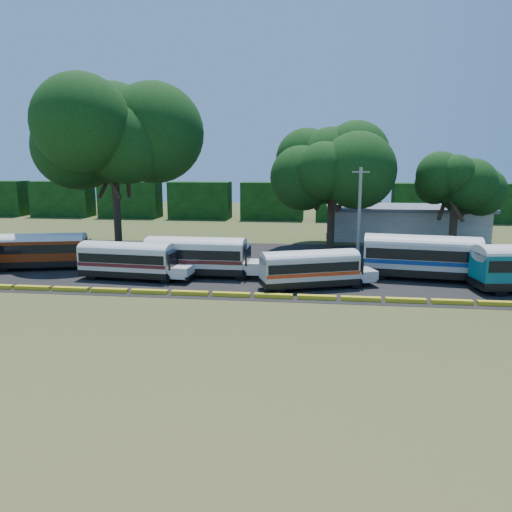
# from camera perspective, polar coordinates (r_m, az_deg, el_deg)

# --- Properties ---
(ground) EXTENTS (160.00, 160.00, 0.00)m
(ground) POSITION_cam_1_polar(r_m,az_deg,el_deg) (34.79, -5.56, -4.99)
(ground) COLOR #304D19
(ground) RESTS_ON ground
(asphalt_strip) EXTENTS (64.00, 24.00, 0.02)m
(asphalt_strip) POSITION_cam_1_polar(r_m,az_deg,el_deg) (46.07, -1.07, -0.98)
(asphalt_strip) COLOR black
(asphalt_strip) RESTS_ON ground
(curb) EXTENTS (53.70, 0.45, 0.30)m
(curb) POSITION_cam_1_polar(r_m,az_deg,el_deg) (35.69, -5.21, -4.32)
(curb) COLOR yellow
(curb) RESTS_ON ground
(terminal_building) EXTENTS (19.00, 9.00, 4.00)m
(terminal_building) POSITION_cam_1_polar(r_m,az_deg,el_deg) (63.92, 16.64, 3.74)
(terminal_building) COLOR silver
(terminal_building) RESTS_ON ground
(treeline_backdrop) EXTENTS (130.00, 4.00, 6.00)m
(treeline_backdrop) POSITION_cam_1_polar(r_m,az_deg,el_deg) (81.22, 1.89, 6.30)
(treeline_backdrop) COLOR black
(treeline_backdrop) RESTS_ON ground
(bus_red) EXTENTS (9.95, 4.69, 3.18)m
(bus_red) POSITION_cam_1_polar(r_m,az_deg,el_deg) (47.80, -23.27, 0.77)
(bus_red) COLOR black
(bus_red) RESTS_ON ground
(bus_cream_west) EXTENTS (9.40, 3.03, 3.04)m
(bus_cream_west) POSITION_cam_1_polar(r_m,az_deg,el_deg) (41.37, -14.27, -0.27)
(bus_cream_west) COLOR black
(bus_cream_west) RESTS_ON ground
(bus_cream_east) EXTENTS (10.04, 2.61, 3.29)m
(bus_cream_east) POSITION_cam_1_polar(r_m,az_deg,el_deg) (41.31, -6.58, 0.18)
(bus_cream_east) COLOR black
(bus_cream_east) RESTS_ON ground
(bus_white_red) EXTENTS (9.06, 5.16, 2.92)m
(bus_white_red) POSITION_cam_1_polar(r_m,az_deg,el_deg) (37.47, 6.40, -1.25)
(bus_white_red) COLOR black
(bus_white_red) RESTS_ON ground
(bus_white_blue) EXTENTS (11.23, 4.15, 3.60)m
(bus_white_blue) POSITION_cam_1_polar(r_m,az_deg,el_deg) (42.16, 18.68, 0.13)
(bus_white_blue) COLOR black
(bus_white_blue) RESTS_ON ground
(tree_west) EXTENTS (14.31, 14.31, 17.48)m
(tree_west) POSITION_cam_1_polar(r_m,az_deg,el_deg) (55.61, -16.03, 13.29)
(tree_west) COLOR #312618
(tree_west) RESTS_ON ground
(tree_center) EXTENTS (10.20, 10.20, 13.03)m
(tree_center) POSITION_cam_1_polar(r_m,az_deg,el_deg) (54.87, 8.74, 10.52)
(tree_center) COLOR #312618
(tree_center) RESTS_ON ground
(tree_east) EXTENTS (7.01, 7.01, 9.93)m
(tree_east) POSITION_cam_1_polar(r_m,az_deg,el_deg) (56.82, 21.95, 7.89)
(tree_east) COLOR #312618
(tree_east) RESTS_ON ground
(utility_pole) EXTENTS (1.60, 0.30, 8.87)m
(utility_pole) POSITION_cam_1_polar(r_m,az_deg,el_deg) (47.66, 11.72, 4.72)
(utility_pole) COLOR gray
(utility_pole) RESTS_ON ground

